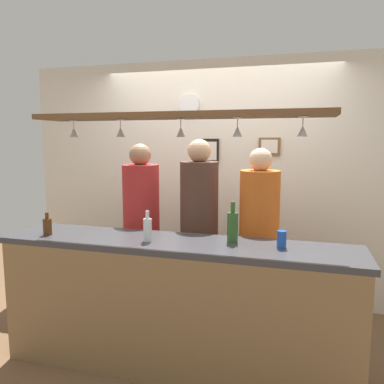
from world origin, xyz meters
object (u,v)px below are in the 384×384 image
Objects in this scene: bottle_beer_brown_stubby at (47,226)px; bottle_soda_clear at (148,229)px; person_left_red_shirt at (141,217)px; picture_frame_crest at (211,151)px; picture_frame_upper_small at (269,146)px; person_middle_brown_shirt at (199,217)px; person_right_orange_shirt at (259,226)px; wall_clock at (189,105)px; drink_can at (282,239)px; bottle_champagne_green at (233,226)px.

bottle_soda_clear is (0.84, 0.04, 0.02)m from bottle_beer_brown_stubby.
picture_frame_crest is at bearing 59.07° from person_left_red_shirt.
picture_frame_upper_small is 0.85× the size of picture_frame_crest.
picture_frame_crest is at bearing 57.03° from bottle_beer_brown_stubby.
bottle_beer_brown_stubby is at bearing -146.26° from person_middle_brown_shirt.
picture_frame_upper_small reaches higher than person_right_orange_shirt.
person_middle_brown_shirt is 0.54m from person_right_orange_shirt.
person_right_orange_shirt is at bearing -90.31° from picture_frame_upper_small.
picture_frame_upper_small reaches higher than bottle_beer_brown_stubby.
wall_clock is (-0.11, 1.46, 1.03)m from bottle_soda_clear.
picture_frame_crest is (-0.84, 1.37, 0.57)m from drink_can.
person_middle_brown_shirt is 8.00× the size of picture_frame_upper_small.
bottle_soda_clear is at bearing -165.43° from bottle_champagne_green.
person_right_orange_shirt is at bearing -52.00° from picture_frame_crest.
wall_clock is (-0.32, 0.79, 1.06)m from person_middle_brown_shirt.
person_right_orange_shirt is at bearing 110.65° from drink_can.
bottle_champagne_green is 1.36× the size of picture_frame_upper_small.
drink_can is at bearing -37.49° from person_middle_brown_shirt.
person_middle_brown_shirt reaches higher than person_right_orange_shirt.
picture_frame_upper_small is at bearing 55.85° from person_middle_brown_shirt.
bottle_champagne_green is (0.39, -0.51, 0.06)m from person_middle_brown_shirt.
picture_frame_upper_small is at bearing 0.41° from wall_clock.
picture_frame_upper_small is at bearing 89.69° from person_right_orange_shirt.
person_right_orange_shirt is 9.37× the size of bottle_beer_brown_stubby.
person_middle_brown_shirt is at bearing 33.74° from bottle_beer_brown_stubby.
person_right_orange_shirt is 0.62m from drink_can.
person_right_orange_shirt reaches higher than bottle_champagne_green.
person_left_red_shirt is 1.02× the size of person_right_orange_shirt.
person_right_orange_shirt is 1.74m from bottle_beer_brown_stubby.
person_middle_brown_shirt is 0.65m from bottle_champagne_green.
person_left_red_shirt is 1.36m from wall_clock.
bottle_champagne_green is 1.48m from picture_frame_crest.
wall_clock is at bearing 63.80° from bottle_beer_brown_stubby.
drink_can is (1.81, 0.13, -0.01)m from bottle_beer_brown_stubby.
bottle_champagne_green reaches higher than bottle_soda_clear.
drink_can is 2.03m from wall_clock.
bottle_beer_brown_stubby is 0.69× the size of picture_frame_crest.
bottle_soda_clear is 0.88× the size of picture_frame_crest.
person_left_red_shirt is 1.09m from person_right_orange_shirt.
person_right_orange_shirt reaches higher than bottle_beer_brown_stubby.
bottle_beer_brown_stubby is 1.48× the size of drink_can.
picture_frame_upper_small reaches higher than picture_frame_crest.
bottle_beer_brown_stubby is 0.84m from bottle_soda_clear.
bottle_champagne_green is 1.79m from wall_clock.
wall_clock is at bearing 137.48° from person_right_orange_shirt.
bottle_beer_brown_stubby is 0.78× the size of bottle_soda_clear.
person_left_red_shirt is at bearing 180.00° from person_middle_brown_shirt.
drink_can is 1.52m from picture_frame_upper_small.
drink_can is 0.47× the size of picture_frame_crest.
picture_frame_upper_small is at bearing 35.81° from person_left_red_shirt.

